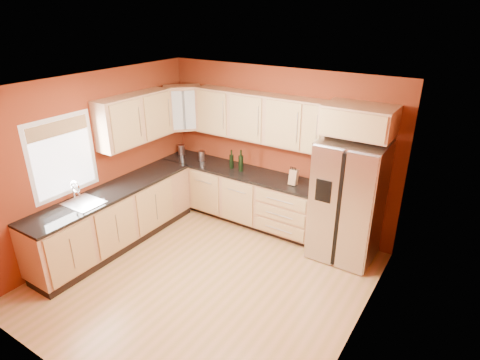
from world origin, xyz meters
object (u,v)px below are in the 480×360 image
object	(u,v)px
canister_left	(202,156)
soap_dispenser	(313,184)
refrigerator	(348,201)
knife_block	(294,177)
wine_bottle_a	(231,159)

from	to	relation	value
canister_left	soap_dispenser	distance (m)	2.13
canister_left	refrigerator	bearing A→B (deg)	-1.57
knife_block	canister_left	bearing A→B (deg)	175.93
refrigerator	soap_dispenser	bearing A→B (deg)	178.63
canister_left	wine_bottle_a	bearing A→B (deg)	-0.26
wine_bottle_a	knife_block	distance (m)	1.17
wine_bottle_a	canister_left	bearing A→B (deg)	179.74
knife_block	soap_dispenser	size ratio (longest dim) A/B	1.34
knife_block	soap_dispenser	distance (m)	0.33
refrigerator	wine_bottle_a	world-z (taller)	refrigerator
refrigerator	knife_block	xyz separation A→B (m)	(-0.88, 0.04, 0.15)
canister_left	wine_bottle_a	xyz separation A→B (m)	(0.63, -0.00, 0.07)
refrigerator	knife_block	distance (m)	0.89
canister_left	knife_block	xyz separation A→B (m)	(1.80, -0.04, 0.03)
refrigerator	soap_dispenser	size ratio (longest dim) A/B	10.16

